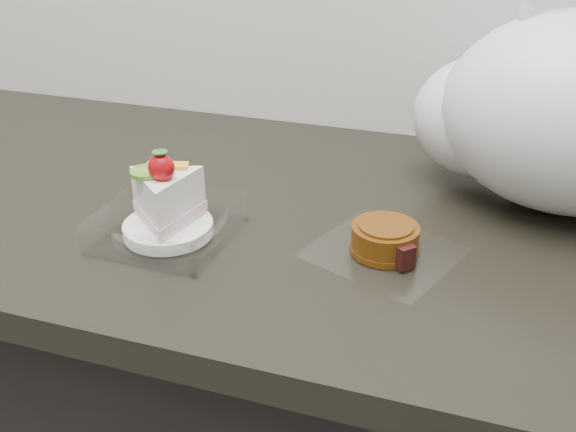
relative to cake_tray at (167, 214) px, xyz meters
The scene contains 4 objects.
counter 0.50m from the cake_tray, 95.73° to the left, with size 2.04×0.64×0.90m.
cake_tray is the anchor object (origin of this frame).
mooncake_wrap 0.26m from the cake_tray, ahead, with size 0.20×0.20×0.04m.
plastic_bag 0.51m from the cake_tray, 29.39° to the left, with size 0.40×0.30×0.32m.
Camera 1 is at (0.36, 0.96, 1.29)m, focal length 40.00 mm.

